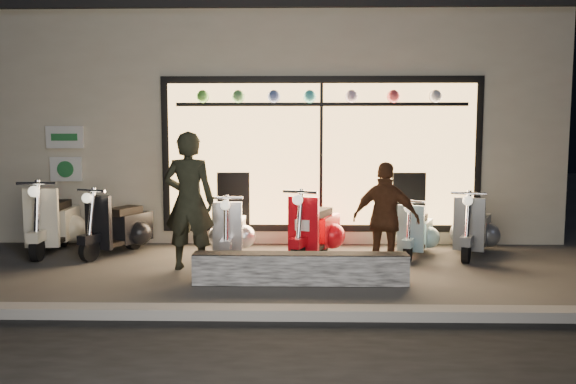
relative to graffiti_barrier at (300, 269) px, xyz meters
name	(u,v)px	position (x,y,z in m)	size (l,w,h in m)	color
ground	(268,271)	(-0.45, 0.65, -0.20)	(40.00, 40.00, 0.00)	#383533
kerb	(257,313)	(-0.45, -1.35, -0.14)	(40.00, 0.25, 0.12)	slate
shop_building	(280,125)	(-0.44, 5.63, 1.90)	(10.20, 6.23, 4.20)	beige
graffiti_barrier	(300,269)	(0.00, 0.00, 0.00)	(2.71, 0.28, 0.40)	black
scooter_silver	(231,232)	(-1.08, 1.64, 0.19)	(0.43, 1.34, 0.96)	black
scooter_red	(317,229)	(0.26, 1.68, 0.22)	(0.83, 1.44, 1.04)	black
scooter_black	(123,227)	(-2.86, 1.90, 0.22)	(0.83, 1.43, 1.04)	black
scooter_cream	(55,223)	(-4.01, 2.02, 0.26)	(0.59, 1.60, 1.14)	black
scooter_blue	(416,232)	(1.85, 1.84, 0.15)	(0.71, 1.22, 0.88)	black
scooter_grey	(474,229)	(2.76, 1.88, 0.20)	(0.84, 1.37, 1.01)	black
man	(189,201)	(-1.55, 0.76, 0.77)	(0.71, 0.46, 1.94)	black
woman	(386,219)	(1.14, 0.47, 0.57)	(0.90, 0.37, 1.53)	#522E1A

